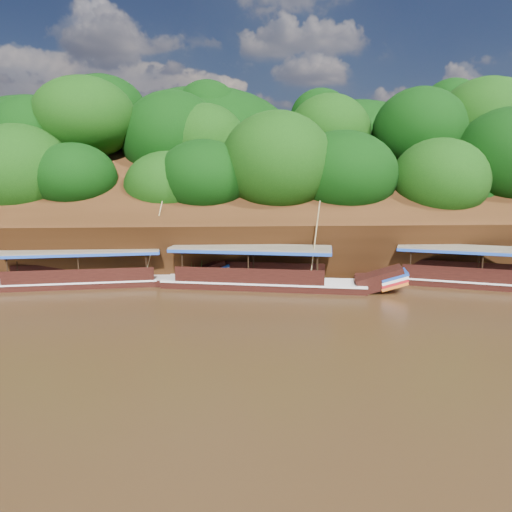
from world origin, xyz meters
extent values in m
plane|color=black|center=(0.00, 0.00, 0.00)|extent=(160.00, 160.00, 0.00)
cube|color=black|center=(0.00, 16.00, 3.50)|extent=(120.00, 16.12, 13.64)
cube|color=black|center=(0.00, 26.00, 0.00)|extent=(120.00, 24.00, 12.00)
ellipsoid|color=#0C3D0A|center=(-6.00, 15.00, 3.50)|extent=(18.00, 8.00, 6.40)
ellipsoid|color=#0C3D0A|center=(0.00, 23.00, 9.20)|extent=(24.00, 11.00, 8.40)
cube|color=black|center=(12.55, 6.73, 0.00)|extent=(12.53, 6.67, 0.89)
cube|color=silver|center=(12.55, 6.73, 0.42)|extent=(12.55, 6.73, 0.10)
cube|color=brown|center=(11.82, 7.02, 2.38)|extent=(10.10, 5.96, 0.12)
cube|color=#173C99|center=(11.82, 7.02, 2.26)|extent=(10.10, 5.96, 0.18)
cube|color=black|center=(-1.58, 7.49, 0.00)|extent=(12.59, 4.77, 0.93)
cube|color=silver|center=(-1.58, 7.49, 0.44)|extent=(12.60, 4.84, 0.10)
cube|color=black|center=(5.24, 6.06, 0.72)|extent=(3.23, 2.27, 1.74)
cube|color=#173C99|center=(6.00, 5.90, 1.03)|extent=(1.86, 2.05, 0.64)
cube|color=#AA1218|center=(6.00, 5.90, 0.68)|extent=(1.86, 2.05, 0.64)
cube|color=brown|center=(-2.33, 7.65, 2.49)|extent=(10.03, 4.55, 0.12)
cube|color=#173C99|center=(-2.33, 7.65, 2.36)|extent=(10.03, 4.55, 0.19)
cylinder|color=tan|center=(1.33, 6.25, 2.97)|extent=(0.39, 1.12, 4.91)
cube|color=black|center=(-12.06, 8.72, 0.00)|extent=(12.39, 3.29, 0.83)
cube|color=silver|center=(-12.06, 8.72, 0.40)|extent=(12.40, 3.35, 0.09)
cube|color=black|center=(-5.21, 9.42, 0.65)|extent=(3.02, 1.82, 1.65)
cube|color=#173C99|center=(-4.45, 9.50, 0.93)|extent=(1.66, 1.74, 0.61)
cube|color=#AA1218|center=(-4.45, 9.50, 0.61)|extent=(1.66, 1.74, 0.61)
cube|color=brown|center=(-12.82, 8.64, 2.24)|extent=(9.78, 3.32, 0.11)
cube|color=#173C99|center=(-12.82, 8.64, 2.12)|extent=(9.78, 3.32, 0.17)
cylinder|color=tan|center=(-8.35, 8.91, 2.87)|extent=(1.21, 0.55, 4.76)
cone|color=#2D721C|center=(-12.15, 10.00, 1.04)|extent=(1.50, 1.50, 2.09)
cone|color=#2D721C|center=(-5.55, 9.08, 0.70)|extent=(1.50, 1.50, 1.41)
cone|color=#2D721C|center=(2.02, 9.13, 0.79)|extent=(1.50, 1.50, 1.58)
cone|color=#2D721C|center=(7.45, 10.20, 0.90)|extent=(1.50, 1.50, 1.80)
cone|color=#2D721C|center=(12.72, 9.28, 0.70)|extent=(1.50, 1.50, 1.40)
camera|label=1|loc=(-3.88, -22.27, 7.09)|focal=35.00mm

